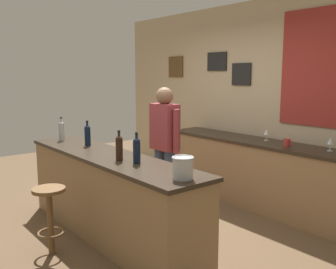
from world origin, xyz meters
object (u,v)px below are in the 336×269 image
(bar_stool, at_px, (50,210))
(wine_bottle_d, at_px, (137,150))
(wine_bottle_a, at_px, (62,130))
(coffee_mug, at_px, (287,143))
(wine_bottle_c, at_px, (119,147))
(wine_glass_a, at_px, (267,132))
(wine_bottle_b, at_px, (88,135))
(ice_bucket, at_px, (183,167))
(wine_glass_b, at_px, (330,142))
(bartender, at_px, (165,143))

(bar_stool, distance_m, wine_bottle_d, 1.05)
(wine_bottle_a, xyz_separation_m, coffee_mug, (2.02, 2.02, -0.11))
(bar_stool, bearing_deg, wine_bottle_c, 63.98)
(bar_stool, xyz_separation_m, coffee_mug, (0.87, 2.66, 0.49))
(wine_bottle_a, bearing_deg, wine_glass_a, 53.36)
(wine_bottle_b, bearing_deg, ice_bucket, -2.22)
(wine_bottle_a, xyz_separation_m, wine_glass_b, (2.50, 2.15, -0.05))
(ice_bucket, bearing_deg, wine_bottle_a, -179.44)
(wine_bottle_a, xyz_separation_m, ice_bucket, (2.36, 0.02, -0.04))
(bar_stool, height_order, wine_bottle_b, wine_bottle_b)
(wine_bottle_c, bearing_deg, wine_bottle_d, 16.16)
(bar_stool, bearing_deg, wine_bottle_d, 52.77)
(bar_stool, height_order, coffee_mug, coffee_mug)
(bartender, height_order, wine_bottle_d, bartender)
(wine_bottle_c, distance_m, ice_bucket, 0.91)
(wine_bottle_a, relative_size, wine_bottle_d, 1.00)
(bar_stool, xyz_separation_m, wine_glass_a, (0.46, 2.81, 0.55))
(wine_bottle_b, distance_m, ice_bucket, 1.82)
(bartender, distance_m, ice_bucket, 1.55)
(wine_bottle_d, bearing_deg, wine_glass_b, 68.68)
(bartender, height_order, wine_bottle_a, bartender)
(wine_bottle_d, xyz_separation_m, ice_bucket, (0.69, -0.01, -0.04))
(bartender, xyz_separation_m, wine_bottle_a, (-1.07, -0.86, 0.12))
(bar_stool, distance_m, ice_bucket, 1.49)
(wine_bottle_d, bearing_deg, bar_stool, -127.23)
(wine_bottle_b, height_order, coffee_mug, wine_bottle_b)
(wine_bottle_b, height_order, wine_glass_b, wine_bottle_b)
(wine_bottle_b, bearing_deg, wine_bottle_d, -2.85)
(wine_bottle_a, bearing_deg, wine_bottle_b, 9.83)
(bar_stool, xyz_separation_m, wine_bottle_d, (0.52, 0.69, 0.60))
(ice_bucket, distance_m, wine_glass_b, 2.14)
(wine_bottle_a, relative_size, wine_glass_a, 1.97)
(wine_bottle_d, bearing_deg, coffee_mug, 79.88)
(wine_bottle_a, height_order, wine_glass_b, wine_bottle_a)
(wine_glass_a, bearing_deg, wine_bottle_a, -126.64)
(wine_bottle_c, relative_size, wine_glass_b, 1.97)
(wine_glass_a, xyz_separation_m, wine_glass_b, (0.89, -0.01, 0.00))
(wine_bottle_a, distance_m, wine_bottle_b, 0.55)
(wine_bottle_a, distance_m, wine_bottle_d, 1.67)
(wine_bottle_c, xyz_separation_m, wine_bottle_d, (0.22, 0.06, 0.00))
(wine_bottle_d, distance_m, ice_bucket, 0.69)
(wine_bottle_d, relative_size, coffee_mug, 2.45)
(bartender, xyz_separation_m, wine_bottle_c, (0.39, -0.89, 0.12))
(wine_bottle_a, distance_m, coffee_mug, 2.86)
(wine_bottle_c, bearing_deg, coffee_mug, 74.40)
(bar_stool, xyz_separation_m, wine_bottle_c, (0.30, 0.62, 0.60))
(wine_bottle_c, bearing_deg, wine_bottle_a, 179.00)
(bar_stool, distance_m, wine_bottle_b, 1.13)
(ice_bucket, distance_m, wine_glass_a, 2.27)
(ice_bucket, bearing_deg, wine_glass_a, 109.40)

